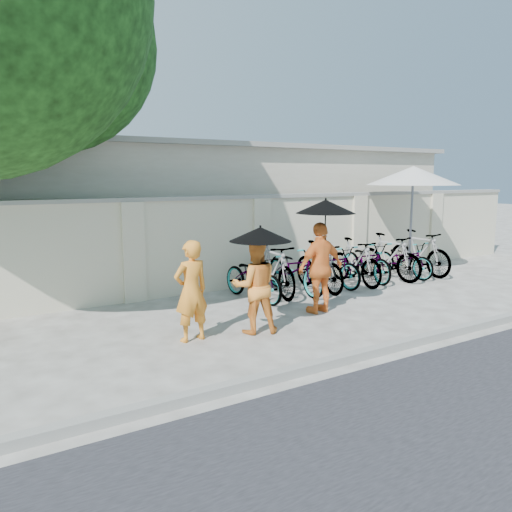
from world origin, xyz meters
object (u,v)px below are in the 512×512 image
monk_left (191,291)px  monk_right (321,268)px  monk_center (255,286)px  patio_umbrella (413,177)px

monk_left → monk_right: 2.69m
monk_center → monk_right: (1.65, 0.39, 0.07)m
monk_left → monk_center: 1.04m
patio_umbrella → monk_center: bearing=-160.5°
monk_left → monk_center: bearing=164.4°
monk_left → monk_right: monk_right is taller
monk_center → patio_umbrella: bearing=-141.0°
monk_left → patio_umbrella: size_ratio=0.55×
monk_left → monk_right: bearing=178.5°
monk_right → monk_left: bearing=2.9°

